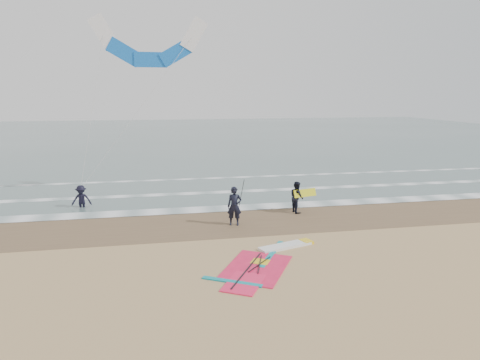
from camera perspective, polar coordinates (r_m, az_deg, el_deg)
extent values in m
plane|color=tan|center=(15.27, 4.79, -11.80)|extent=(120.00, 120.00, 0.00)
cube|color=#47605E|center=(61.90, -7.30, 5.83)|extent=(120.00, 80.00, 0.02)
cube|color=brown|center=(20.76, 0.31, -5.38)|extent=(120.00, 5.00, 0.01)
cube|color=white|center=(22.83, -0.76, -3.74)|extent=(120.00, 1.20, 0.02)
cube|color=white|center=(26.46, -2.21, -1.61)|extent=(120.00, 0.70, 0.02)
cube|color=white|center=(30.82, -3.48, 0.25)|extent=(120.00, 0.50, 0.01)
cube|color=white|center=(17.33, 6.05, -8.74)|extent=(2.30, 1.22, 0.11)
cube|color=yellow|center=(17.90, 8.81, -8.13)|extent=(0.55, 0.64, 0.12)
cube|color=#FD2050|center=(15.34, 2.14, -11.58)|extent=(3.14, 3.46, 0.04)
cube|color=#FD2050|center=(14.17, 0.51, -13.59)|extent=(1.74, 1.93, 0.04)
cube|color=#0C8C99|center=(16.59, 4.28, -9.76)|extent=(1.60, 2.58, 0.04)
cube|color=#0C8C99|center=(14.27, -1.08, -13.40)|extent=(1.88, 1.20, 0.04)
cube|color=yellow|center=(15.80, 2.74, -10.86)|extent=(0.81, 0.78, 0.05)
cylinder|color=black|center=(15.10, 0.95, -11.85)|extent=(1.66, 2.82, 0.05)
cylinder|color=black|center=(15.52, 2.65, -11.12)|extent=(1.10, 1.22, 0.04)
cylinder|color=black|center=(15.52, 2.65, -11.12)|extent=(0.53, 1.54, 0.04)
imported|color=black|center=(19.78, -0.74, -3.51)|extent=(0.74, 0.57, 1.82)
imported|color=black|center=(22.11, 7.58, -2.26)|extent=(0.71, 0.86, 1.62)
imported|color=black|center=(24.27, -20.44, -1.70)|extent=(1.03, 0.59, 1.59)
cylinder|color=black|center=(19.72, 0.11, -2.27)|extent=(0.17, 0.86, 1.82)
cube|color=yellow|center=(22.09, 8.66, -1.73)|extent=(1.30, 0.51, 0.39)
cube|color=white|center=(25.93, -17.76, 18.28)|extent=(1.65, 0.16, 2.01)
cube|color=blue|center=(25.73, -15.19, 16.12)|extent=(2.01, 0.18, 1.64)
cube|color=blue|center=(25.64, -11.83, 15.43)|extent=(1.84, 0.17, 0.84)
cube|color=blue|center=(25.70, -8.54, 16.39)|extent=(2.01, 0.18, 1.64)
cube|color=white|center=(25.88, -6.16, 18.75)|extent=(1.65, 0.16, 2.01)
cylinder|color=beige|center=(24.71, -19.11, 8.90)|extent=(1.43, 2.26, 8.31)
cylinder|color=beige|center=(24.49, -13.28, 9.20)|extent=(6.40, 2.26, 8.31)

